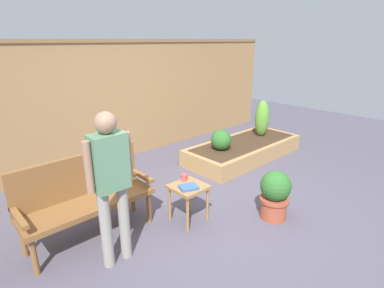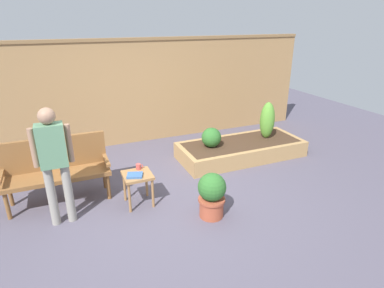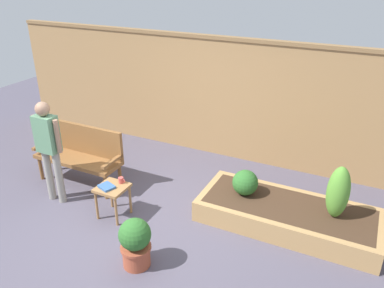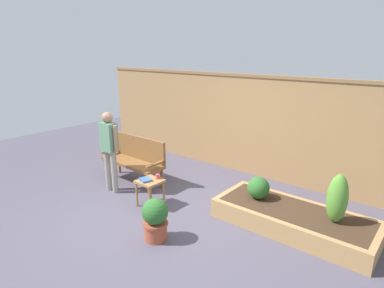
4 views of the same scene
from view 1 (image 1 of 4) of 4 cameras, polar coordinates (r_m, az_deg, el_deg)
The scene contains 11 objects.
ground_plane at distance 4.09m, azimuth 4.19°, elevation -12.73°, with size 14.00×14.00×0.00m, color #514C5B.
fence_back at distance 5.67m, azimuth -15.31°, elevation 7.61°, with size 8.40×0.14×2.16m.
garden_bench at distance 3.62m, azimuth -19.58°, elevation -8.44°, with size 1.44×0.48×0.94m.
side_table at distance 3.73m, azimuth -0.66°, elevation -8.94°, with size 0.40×0.40×0.48m.
cup_on_table at distance 3.80m, azimuth -1.45°, elevation -6.29°, with size 0.11×0.07×0.08m.
book_on_table at distance 3.62m, azimuth -0.64°, elevation -8.10°, with size 0.21×0.17×0.03m, color #38609E.
potted_boxwood at distance 3.95m, azimuth 15.32°, elevation -8.97°, with size 0.38×0.38×0.63m.
raised_planter_bed at distance 5.90m, azimuth 9.70°, elevation -1.05°, with size 2.40×1.00×0.30m.
shrub_near_bench at distance 5.35m, azimuth 5.50°, elevation 0.77°, with size 0.36×0.36×0.36m.
shrub_far_corner at distance 6.22m, azimuth 13.02°, elevation 4.70°, with size 0.28×0.28×0.72m.
person_by_bench at distance 2.94m, azimuth -15.02°, elevation -6.09°, with size 0.47×0.20×1.56m.
Camera 1 is at (-2.58, -2.33, 2.15)m, focal length 28.39 mm.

